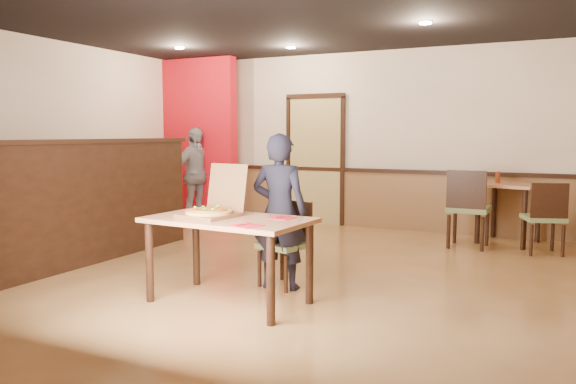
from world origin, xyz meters
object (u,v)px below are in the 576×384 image
Objects in this scene: side_chair_left at (468,206)px; diner_chair at (288,240)px; main_table at (229,230)px; passerby at (195,175)px; pizza_box at (212,210)px; side_chair_right at (545,215)px; side_table at (509,196)px; condiment at (498,177)px; diner at (280,212)px.

diner_chair is at bearing 64.51° from side_chair_left.
main_table is 0.92× the size of passerby.
side_chair_left is at bearing 71.22° from pizza_box.
side_chair_right is 0.79m from side_table.
diner_chair is at bearing 70.96° from pizza_box.
passerby is at bearing -22.11° from side_chair_right.
condiment is (-0.15, -0.06, 0.26)m from side_table.
pizza_box is at bearing -103.18° from diner_chair.
diner_chair reaches higher than main_table.
main_table is at bearing 35.22° from side_chair_right.
side_table is (0.45, 0.63, 0.08)m from side_chair_left.
diner_chair is at bearing -118.83° from side_table.
diner_chair is 1.46× the size of pizza_box.
pizza_box is (-0.37, -0.61, 0.07)m from diner.
pizza_box is (-2.19, -4.02, 0.18)m from side_table.
main_table is 0.66m from diner.
side_table is 4.58m from pizza_box.
diner reaches higher than condiment.
side_table is 1.64× the size of pizza_box.
passerby is at bearing 135.29° from pizza_box.
side_chair_right reaches higher than main_table.
side_chair_left is 0.69× the size of diner.
side_chair_left is at bearing -125.79° from side_table.
side_chair_right reaches higher than side_table.
passerby is 4.86m from condiment.
pizza_box is at bearing 64.43° from side_chair_left.
pizza_box reaches higher than condiment.
side_chair_left is 1.14× the size of side_chair_right.
passerby is (-3.20, 2.97, 0.35)m from diner_chair.
side_chair_left is 3.11m from diner.
main_table is 1.58× the size of side_table.
diner_chair is 5.24× the size of condiment.
side_chair_left reaches higher than diner_chair.
pizza_box is (2.81, -3.73, 0.02)m from passerby.
diner is 0.94× the size of passerby.
pizza_box is at bearing -133.37° from passerby.
passerby reaches higher than diner_chair.
main_table is 0.98× the size of diner.
condiment is at bearing -157.31° from side_table.
side_chair_right reaches higher than diner_chair.
side_chair_left is 6.51× the size of condiment.
main_table is at bearing -91.46° from diner_chair.
side_chair_left reaches higher than condiment.
passerby is at bearing -2.67° from side_chair_left.
diner is (-1.37, -2.78, 0.19)m from side_chair_left.
diner is (0.19, 0.62, 0.10)m from main_table.
side_table is 5.89× the size of condiment.
diner is 3.74m from condiment.
diner_chair is at bearing 30.69° from side_chair_right.
passerby is (-5.00, -0.29, 0.16)m from side_table.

